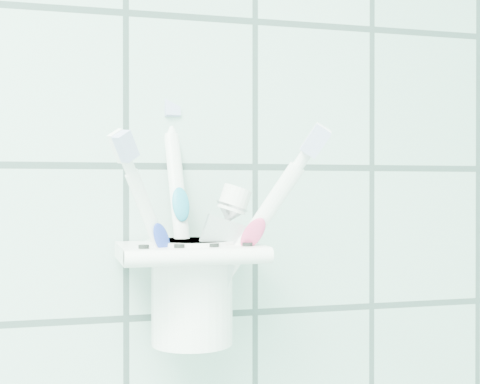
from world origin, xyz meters
The scene contains 6 objects.
holder_bracket centered at (0.64, 1.15, 1.31)m, with size 0.12×0.10×0.04m.
cup centered at (0.64, 1.16, 1.28)m, with size 0.08×0.08×0.09m.
toothbrush_pink centered at (0.65, 1.16, 1.34)m, with size 0.07×0.07×0.18m.
toothbrush_blue centered at (0.64, 1.15, 1.35)m, with size 0.02×0.07×0.21m.
toothbrush_orange centered at (0.64, 1.16, 1.35)m, with size 0.09×0.08×0.20m.
toothpaste_tube centered at (0.64, 1.14, 1.32)m, with size 0.06×0.03×0.14m.
Camera 1 is at (0.54, 0.61, 1.37)m, focal length 50.00 mm.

